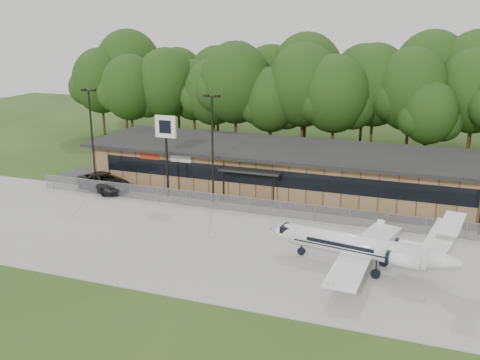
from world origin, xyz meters
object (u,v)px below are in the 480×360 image
at_px(terminal, 286,167).
at_px(business_jet, 363,248).
at_px(suv, 104,182).
at_px(pole_sign, 166,135).

relative_size(terminal, business_jet, 3.02).
relative_size(terminal, suv, 6.42).
relative_size(business_jet, pole_sign, 1.69).
xyz_separation_m(business_jet, pole_sign, (-19.98, 9.80, 4.51)).
relative_size(business_jet, suv, 2.13).
bearing_deg(suv, business_jet, -87.93).
relative_size(terminal, pole_sign, 5.11).
height_order(business_jet, suv, business_jet).
height_order(terminal, business_jet, business_jet).
height_order(business_jet, pole_sign, pole_sign).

